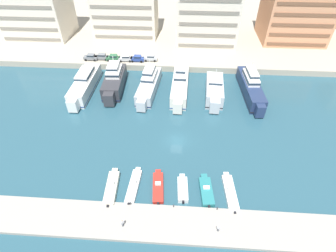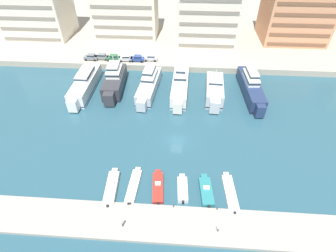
{
  "view_description": "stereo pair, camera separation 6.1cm",
  "coord_description": "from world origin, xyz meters",
  "px_view_note": "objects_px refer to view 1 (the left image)",
  "views": [
    {
      "loc": [
        0.78,
        -39.58,
        38.79
      ],
      "look_at": [
        -1.97,
        1.76,
        2.5
      ],
      "focal_mm": 28.0,
      "sensor_mm": 36.0,
      "label": 1
    },
    {
      "loc": [
        0.84,
        -39.58,
        38.79
      ],
      "look_at": [
        -1.97,
        1.76,
        2.5
      ],
      "focal_mm": 28.0,
      "sensor_mm": 36.0,
      "label": 2
    }
  ],
  "objects_px": {
    "motorboat_white_left": "(134,186)",
    "pedestrian_mid_deck": "(122,223)",
    "yacht_white_far_left": "(85,84)",
    "motorboat_cream_far_left": "(112,187)",
    "yacht_ivory_center_left": "(180,82)",
    "yacht_navy_center_right": "(251,87)",
    "pedestrian_near_edge": "(219,228)",
    "motorboat_white_center_right": "(230,192)",
    "car_grey_left": "(102,56)",
    "yacht_silver_mid_left": "(149,84)",
    "car_silver_center_left": "(126,58)",
    "yacht_silver_center": "(214,90)",
    "motorboat_red_mid_left": "(158,187)",
    "motorboat_white_center_left": "(183,189)",
    "car_grey_far_left": "(91,57)",
    "motorboat_teal_center": "(206,191)",
    "yacht_charcoal_left": "(114,81)",
    "car_blue_center": "(137,58)",
    "car_green_mid_left": "(113,57)",
    "car_silver_center_right": "(151,57)"
  },
  "relations": [
    {
      "from": "motorboat_white_left",
      "to": "pedestrian_mid_deck",
      "type": "distance_m",
      "value": 7.76
    },
    {
      "from": "yacht_white_far_left",
      "to": "motorboat_cream_far_left",
      "type": "relative_size",
      "value": 2.43
    },
    {
      "from": "yacht_ivory_center_left",
      "to": "yacht_navy_center_right",
      "type": "xyz_separation_m",
      "value": [
        18.06,
        -0.9,
        -0.12
      ]
    },
    {
      "from": "pedestrian_near_edge",
      "to": "motorboat_white_center_right",
      "type": "bearing_deg",
      "value": 69.66
    },
    {
      "from": "motorboat_white_left",
      "to": "car_grey_left",
      "type": "relative_size",
      "value": 1.93
    },
    {
      "from": "yacht_silver_mid_left",
      "to": "car_silver_center_left",
      "type": "xyz_separation_m",
      "value": [
        -8.55,
        13.1,
        0.53
      ]
    },
    {
      "from": "yacht_white_far_left",
      "to": "yacht_silver_center",
      "type": "bearing_deg",
      "value": -0.96
    },
    {
      "from": "motorboat_red_mid_left",
      "to": "motorboat_white_center_left",
      "type": "relative_size",
      "value": 1.24
    },
    {
      "from": "yacht_silver_mid_left",
      "to": "car_grey_far_left",
      "type": "xyz_separation_m",
      "value": [
        -19.11,
        13.13,
        0.53
      ]
    },
    {
      "from": "motorboat_red_mid_left",
      "to": "car_grey_left",
      "type": "distance_m",
      "value": 48.91
    },
    {
      "from": "motorboat_teal_center",
      "to": "motorboat_red_mid_left",
      "type": "bearing_deg",
      "value": 176.98
    },
    {
      "from": "yacht_ivory_center_left",
      "to": "yacht_silver_center",
      "type": "distance_m",
      "value": 9.14
    },
    {
      "from": "yacht_silver_mid_left",
      "to": "yacht_navy_center_right",
      "type": "height_order",
      "value": "yacht_silver_mid_left"
    },
    {
      "from": "yacht_white_far_left",
      "to": "yacht_silver_center",
      "type": "distance_m",
      "value": 33.63
    },
    {
      "from": "motorboat_white_center_left",
      "to": "motorboat_white_center_right",
      "type": "height_order",
      "value": "motorboat_white_center_left"
    },
    {
      "from": "yacht_silver_mid_left",
      "to": "motorboat_white_center_left",
      "type": "height_order",
      "value": "yacht_silver_mid_left"
    },
    {
      "from": "motorboat_white_center_left",
      "to": "motorboat_cream_far_left",
      "type": "bearing_deg",
      "value": -177.17
    },
    {
      "from": "motorboat_white_center_right",
      "to": "motorboat_white_center_left",
      "type": "bearing_deg",
      "value": 178.47
    },
    {
      "from": "yacht_charcoal_left",
      "to": "pedestrian_mid_deck",
      "type": "xyz_separation_m",
      "value": [
        9.86,
        -38.99,
        -0.76
      ]
    },
    {
      "from": "yacht_silver_mid_left",
      "to": "car_grey_left",
      "type": "xyz_separation_m",
      "value": [
        -15.89,
        13.66,
        0.53
      ]
    },
    {
      "from": "motorboat_white_left",
      "to": "motorboat_red_mid_left",
      "type": "height_order",
      "value": "motorboat_white_left"
    },
    {
      "from": "yacht_charcoal_left",
      "to": "car_blue_center",
      "type": "bearing_deg",
      "value": 71.08
    },
    {
      "from": "yacht_silver_mid_left",
      "to": "car_green_mid_left",
      "type": "distance_m",
      "value": 18.04
    },
    {
      "from": "motorboat_red_mid_left",
      "to": "car_silver_center_left",
      "type": "bearing_deg",
      "value": 107.59
    },
    {
      "from": "yacht_charcoal_left",
      "to": "motorboat_white_left",
      "type": "bearing_deg",
      "value": -71.91
    },
    {
      "from": "motorboat_cream_far_left",
      "to": "pedestrian_near_edge",
      "type": "relative_size",
      "value": 5.1
    },
    {
      "from": "yacht_white_far_left",
      "to": "car_silver_center_left",
      "type": "relative_size",
      "value": 4.64
    },
    {
      "from": "motorboat_red_mid_left",
      "to": "motorboat_teal_center",
      "type": "height_order",
      "value": "motorboat_teal_center"
    },
    {
      "from": "yacht_ivory_center_left",
      "to": "pedestrian_near_edge",
      "type": "bearing_deg",
      "value": -79.95
    },
    {
      "from": "yacht_white_far_left",
      "to": "pedestrian_mid_deck",
      "type": "height_order",
      "value": "yacht_white_far_left"
    },
    {
      "from": "yacht_charcoal_left",
      "to": "car_silver_center_left",
      "type": "bearing_deg",
      "value": 86.6
    },
    {
      "from": "yacht_silver_center",
      "to": "car_silver_center_left",
      "type": "bearing_deg",
      "value": 150.47
    },
    {
      "from": "motorboat_teal_center",
      "to": "car_green_mid_left",
      "type": "height_order",
      "value": "car_green_mid_left"
    },
    {
      "from": "motorboat_cream_far_left",
      "to": "car_grey_far_left",
      "type": "xyz_separation_m",
      "value": [
        -16.29,
        44.34,
        2.19
      ]
    },
    {
      "from": "motorboat_cream_far_left",
      "to": "car_silver_center_right",
      "type": "distance_m",
      "value": 45.19
    },
    {
      "from": "yacht_charcoal_left",
      "to": "yacht_silver_mid_left",
      "type": "xyz_separation_m",
      "value": [
        9.28,
        -0.83,
        -0.18
      ]
    },
    {
      "from": "motorboat_white_center_right",
      "to": "car_blue_center",
      "type": "bearing_deg",
      "value": 117.37
    },
    {
      "from": "yacht_white_far_left",
      "to": "yacht_silver_mid_left",
      "type": "relative_size",
      "value": 1.06
    },
    {
      "from": "pedestrian_mid_deck",
      "to": "car_silver_center_left",
      "type": "bearing_deg",
      "value": 100.1
    },
    {
      "from": "car_grey_far_left",
      "to": "car_silver_center_right",
      "type": "height_order",
      "value": "same"
    },
    {
      "from": "motorboat_cream_far_left",
      "to": "motorboat_teal_center",
      "type": "bearing_deg",
      "value": 1.32
    },
    {
      "from": "car_blue_center",
      "to": "car_silver_center_right",
      "type": "distance_m",
      "value": 3.95
    },
    {
      "from": "motorboat_cream_far_left",
      "to": "car_grey_left",
      "type": "bearing_deg",
      "value": 106.24
    },
    {
      "from": "yacht_silver_mid_left",
      "to": "motorboat_white_center_right",
      "type": "height_order",
      "value": "yacht_silver_mid_left"
    },
    {
      "from": "yacht_silver_mid_left",
      "to": "car_silver_center_right",
      "type": "height_order",
      "value": "yacht_silver_mid_left"
    },
    {
      "from": "yacht_silver_center",
      "to": "car_grey_left",
      "type": "xyz_separation_m",
      "value": [
        -32.74,
        14.95,
        0.66
      ]
    },
    {
      "from": "yacht_white_far_left",
      "to": "pedestrian_near_edge",
      "type": "distance_m",
      "value": 49.03
    },
    {
      "from": "yacht_white_far_left",
      "to": "yacht_navy_center_right",
      "type": "distance_m",
      "value": 42.95
    },
    {
      "from": "car_blue_center",
      "to": "car_silver_center_right",
      "type": "bearing_deg",
      "value": 10.5
    },
    {
      "from": "yacht_silver_center",
      "to": "car_silver_center_right",
      "type": "bearing_deg",
      "value": 139.88
    }
  ]
}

